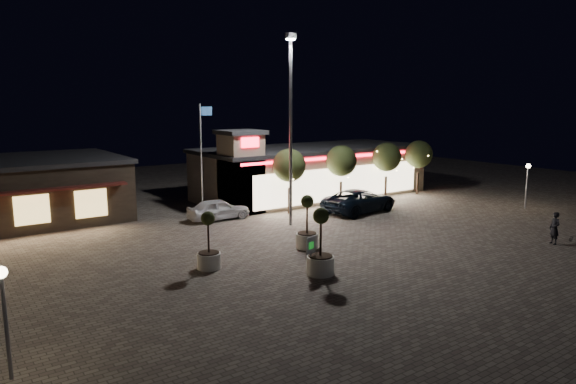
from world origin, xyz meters
TOP-DOWN VIEW (x-y plane):
  - ground at (0.00, 0.00)m, footprint 90.00×90.00m
  - retail_building at (9.51, 15.82)m, footprint 20.40×8.40m
  - floodlight_pole at (2.00, 8.00)m, footprint 0.60×0.40m
  - flagpole at (-1.90, 13.00)m, footprint 0.95×0.10m
  - lamp_post_east at (20.00, 2.00)m, footprint 0.36×0.36m
  - lamp_post_south at (-16.00, -3.00)m, footprint 0.36×0.36m
  - string_tree_a at (4.00, 11.00)m, footprint 2.42×2.42m
  - string_tree_b at (9.00, 11.00)m, footprint 2.42×2.42m
  - string_tree_c at (14.00, 11.00)m, footprint 2.42×2.42m
  - string_tree_d at (18.00, 11.00)m, footprint 2.42×2.42m
  - pickup_truck at (8.64, 8.41)m, footprint 6.56×3.67m
  - white_sedan at (-1.17, 12.21)m, footprint 4.40×1.83m
  - pedestrian at (11.72, -4.57)m, footprint 0.68×0.81m
  - dog at (12.81, -5.02)m, footprint 0.47×0.28m
  - planter_left at (-6.55, 2.92)m, footprint 1.17×1.17m
  - planter_mid at (-2.61, -0.92)m, footprint 1.32×1.32m
  - planter_right at (-0.41, 3.03)m, footprint 1.23×1.23m
  - valet_sign at (-3.09, -0.79)m, footprint 0.62×0.18m

SIDE VIEW (x-z plane):
  - ground at x=0.00m, z-range 0.00..0.00m
  - dog at x=12.81m, z-range 0.12..0.38m
  - white_sedan at x=-1.17m, z-range 0.00..1.49m
  - pickup_truck at x=8.64m, z-range 0.00..1.73m
  - planter_left at x=-6.55m, z-range -0.55..2.32m
  - planter_right at x=-0.41m, z-range -0.58..2.45m
  - pedestrian at x=11.72m, z-range 0.00..1.89m
  - planter_mid at x=-2.61m, z-range -0.62..2.62m
  - valet_sign at x=-3.09m, z-range 0.37..2.25m
  - retail_building at x=9.51m, z-range -0.84..5.26m
  - lamp_post_east at x=20.00m, z-range 0.72..4.20m
  - lamp_post_south at x=-16.00m, z-range 0.72..4.20m
  - string_tree_a at x=4.00m, z-range 1.17..5.95m
  - string_tree_b at x=9.00m, z-range 1.17..5.95m
  - string_tree_c at x=14.00m, z-range 1.17..5.95m
  - string_tree_d at x=18.00m, z-range 1.17..5.95m
  - flagpole at x=-1.90m, z-range 0.74..8.74m
  - floodlight_pole at x=2.00m, z-range 0.83..13.21m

